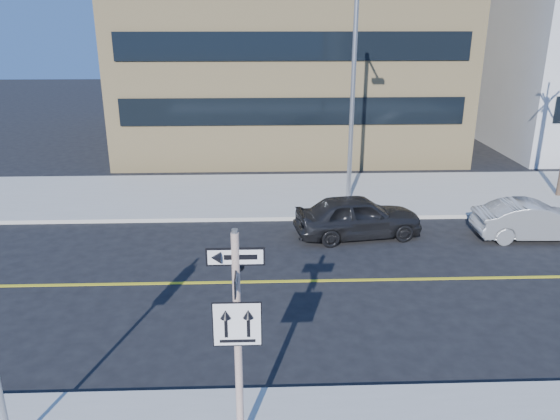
{
  "coord_description": "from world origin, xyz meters",
  "views": [
    {
      "loc": [
        0.41,
        -10.25,
        7.25
      ],
      "look_at": [
        0.93,
        4.0,
        2.21
      ],
      "focal_mm": 35.0,
      "sensor_mm": 36.0,
      "label": 1
    }
  ],
  "objects_px": {
    "sign_pole": "(238,331)",
    "streetlight_a": "(354,87)",
    "parked_car_a": "(358,216)",
    "parked_car_b": "(534,220)"
  },
  "relations": [
    {
      "from": "parked_car_b",
      "to": "streetlight_a",
      "type": "xyz_separation_m",
      "value": [
        -5.79,
        3.77,
        4.1
      ]
    },
    {
      "from": "streetlight_a",
      "to": "parked_car_b",
      "type": "bearing_deg",
      "value": -33.12
    },
    {
      "from": "sign_pole",
      "to": "parked_car_a",
      "type": "height_order",
      "value": "sign_pole"
    },
    {
      "from": "parked_car_a",
      "to": "streetlight_a",
      "type": "height_order",
      "value": "streetlight_a"
    },
    {
      "from": "parked_car_a",
      "to": "sign_pole",
      "type": "bearing_deg",
      "value": 150.98
    },
    {
      "from": "parked_car_a",
      "to": "streetlight_a",
      "type": "distance_m",
      "value": 5.25
    },
    {
      "from": "parked_car_b",
      "to": "streetlight_a",
      "type": "distance_m",
      "value": 8.03
    },
    {
      "from": "parked_car_a",
      "to": "parked_car_b",
      "type": "distance_m",
      "value": 6.04
    },
    {
      "from": "sign_pole",
      "to": "streetlight_a",
      "type": "relative_size",
      "value": 0.51
    },
    {
      "from": "sign_pole",
      "to": "parked_car_b",
      "type": "height_order",
      "value": "sign_pole"
    }
  ]
}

